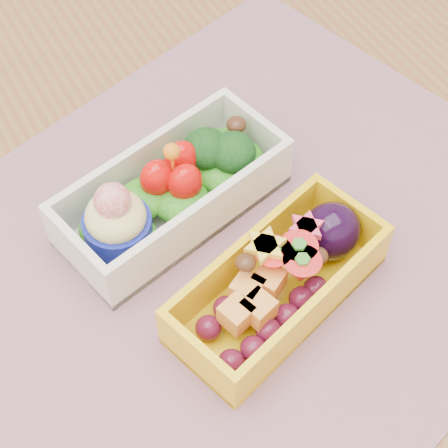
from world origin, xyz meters
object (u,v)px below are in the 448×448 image
table (223,292)px  placemat (219,260)px  bento_yellow (282,280)px  bento_white (171,192)px

table → placemat: (-0.02, -0.03, 0.10)m
table → placemat: size_ratio=2.18×
bento_yellow → placemat: bearing=97.4°
table → bento_white: size_ratio=5.84×
table → bento_yellow: bento_yellow is taller
placemat → bento_white: bearing=100.0°
bento_yellow → bento_white: bearing=90.2°
table → bento_white: bearing=129.6°
table → bento_white: bento_white is taller
bento_white → bento_yellow: (0.03, -0.11, -0.00)m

